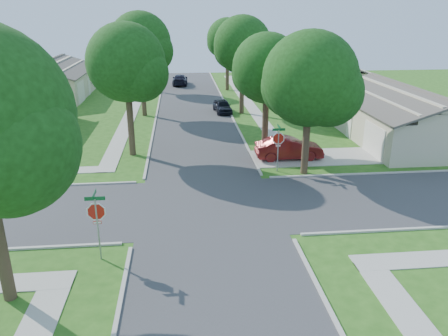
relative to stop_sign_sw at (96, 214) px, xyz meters
name	(u,v)px	position (x,y,z in m)	size (l,w,h in m)	color
ground	(208,206)	(4.70, 4.70, -2.03)	(100.00, 100.00, 0.00)	#255316
road_ns	(208,206)	(4.70, 4.70, -2.03)	(7.00, 100.00, 0.02)	#333335
sidewalk_ne	(248,102)	(10.80, 30.70, -2.01)	(1.20, 40.00, 0.04)	#9E9B91
sidewalk_nw	(135,105)	(-1.40, 30.70, -2.01)	(1.20, 40.00, 0.04)	#9E9B91
driveway	(315,157)	(12.60, 11.80, -2.01)	(8.80, 3.60, 0.05)	#9E9B91
stop_sign_sw	(96,214)	(0.00, 0.00, 0.00)	(1.05, 0.80, 2.98)	gray
stop_sign_ne	(278,140)	(9.40, 9.40, 0.00)	(1.05, 0.80, 2.98)	gray
tree_e_near	(268,72)	(9.45, 13.71, 3.61)	(4.97, 4.80, 8.28)	#38281C
tree_e_mid	(243,47)	(9.46, 25.71, 4.22)	(5.59, 5.40, 9.21)	#38281C
tree_e_far	(228,41)	(9.45, 38.71, 3.95)	(5.17, 5.00, 8.72)	#38281C
tree_w_near	(127,66)	(0.06, 13.71, 4.08)	(5.38, 5.20, 8.97)	#38281C
tree_w_mid	(141,46)	(0.06, 25.71, 4.46)	(5.80, 5.60, 9.56)	#38281C
tree_w_far	(150,45)	(0.05, 38.71, 3.48)	(4.76, 4.60, 8.04)	#38281C
tree_ne_corner	(311,83)	(11.06, 8.91, 3.56)	(5.80, 5.60, 8.66)	#38281C
house_ne_near	(403,120)	(20.69, 15.70, -0.51)	(8.42, 13.60, 4.23)	#BFB797
house_ne_far	(328,83)	(20.69, 33.70, -0.51)	(8.42, 13.60, 4.23)	#BFB797
house_nw_far	(52,83)	(-11.29, 36.70, -0.51)	(8.42, 13.60, 4.23)	#BFB797
car_driveway	(289,148)	(10.70, 11.73, -1.28)	(1.59, 4.55, 1.50)	maroon
car_curb_east	(222,106)	(7.57, 26.26, -1.40)	(1.50, 3.73, 1.27)	black
car_curb_west	(180,80)	(3.50, 43.29, -1.34)	(1.94, 4.78, 1.39)	black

